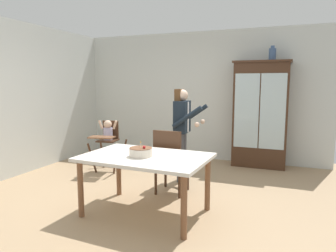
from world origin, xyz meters
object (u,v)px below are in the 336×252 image
at_px(ceramic_vase, 272,54).
at_px(dining_table, 146,163).
at_px(dining_chair_far_side, 170,157).
at_px(china_cabinet, 260,114).
at_px(birthday_cake, 141,152).
at_px(adult_person, 182,123).
at_px(high_chair_with_toddler, 108,136).

xyz_separation_m(ceramic_vase, dining_table, (-1.28, -2.83, -1.51)).
distance_m(ceramic_vase, dining_chair_far_side, 2.93).
xyz_separation_m(china_cabinet, birthday_cake, (-1.14, -2.88, -0.23)).
distance_m(china_cabinet, adult_person, 1.80).
xyz_separation_m(china_cabinet, dining_table, (-1.10, -2.83, -0.38)).
relative_size(ceramic_vase, high_chair_with_toddler, 0.28).
bearing_deg(high_chair_with_toddler, dining_chair_far_side, -36.64).
distance_m(ceramic_vase, adult_person, 2.25).
bearing_deg(high_chair_with_toddler, birthday_cake, -56.84).
height_order(ceramic_vase, dining_chair_far_side, ceramic_vase).
xyz_separation_m(birthday_cake, dining_chair_far_side, (0.07, 0.78, -0.24)).
xyz_separation_m(high_chair_with_toddler, birthday_cake, (1.45, -1.54, 0.14)).
distance_m(ceramic_vase, dining_table, 3.46).
bearing_deg(ceramic_vase, dining_table, -114.23).
distance_m(high_chair_with_toddler, dining_table, 2.10).
relative_size(adult_person, dining_chair_far_side, 1.59).
relative_size(high_chair_with_toddler, birthday_cake, 3.39).
height_order(ceramic_vase, high_chair_with_toddler, ceramic_vase).
relative_size(ceramic_vase, dining_table, 0.17).
bearing_deg(adult_person, birthday_cake, 176.20).
bearing_deg(adult_person, high_chair_with_toddler, 84.85).
distance_m(china_cabinet, dining_table, 3.06).
bearing_deg(china_cabinet, adult_person, -127.94).
relative_size(china_cabinet, ceramic_vase, 7.58).
height_order(adult_person, birthday_cake, adult_person).
bearing_deg(birthday_cake, dining_chair_far_side, 84.54).
bearing_deg(high_chair_with_toddler, adult_person, -12.84).
bearing_deg(ceramic_vase, adult_person, -131.97).
xyz_separation_m(china_cabinet, high_chair_with_toddler, (-2.59, -1.35, -0.37)).
bearing_deg(dining_table, adult_person, 90.11).
bearing_deg(high_chair_with_toddler, dining_table, -55.12).
bearing_deg(dining_table, ceramic_vase, 65.77).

